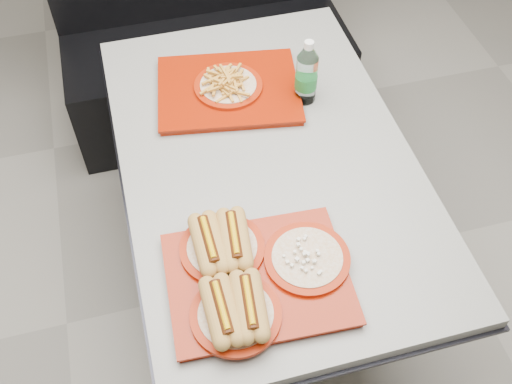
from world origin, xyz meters
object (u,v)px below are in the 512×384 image
object	(u,v)px
tray_near	(250,275)
water_bottle	(306,75)
diner_table	(266,189)
tray_far	(228,87)
booth_bench	(204,38)

from	to	relation	value
tray_near	water_bottle	size ratio (longest dim) A/B	2.14
diner_table	tray_far	world-z (taller)	tray_far
booth_bench	tray_far	distance (m)	0.87
booth_bench	tray_near	world-z (taller)	booth_bench
tray_near	water_bottle	xyz separation A→B (m)	(0.36, 0.64, 0.06)
diner_table	water_bottle	distance (m)	0.40
diner_table	booth_bench	distance (m)	1.11
booth_bench	diner_table	bearing A→B (deg)	-90.00
water_bottle	booth_bench	bearing A→B (deg)	102.56
diner_table	water_bottle	xyz separation A→B (m)	(0.19, 0.22, 0.27)
tray_far	water_bottle	bearing A→B (deg)	-20.59
tray_near	tray_far	world-z (taller)	tray_near
tray_near	tray_far	xyz separation A→B (m)	(0.11, 0.74, -0.01)
diner_table	booth_bench	bearing A→B (deg)	90.00
diner_table	tray_near	world-z (taller)	tray_near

